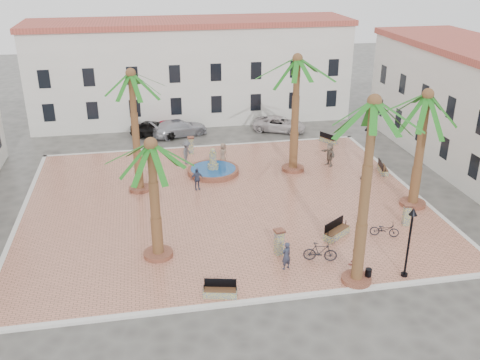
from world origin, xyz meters
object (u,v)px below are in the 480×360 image
(cyclist_a, at_px, (286,256))
(bicycle_b, at_px, (320,252))
(lamppost_s, at_px, (411,231))
(pedestrian_fountain_a, at_px, (223,153))
(car_black, at_px, (154,129))
(palm_ne, at_px, (297,72))
(pedestrian_north, at_px, (187,152))
(cyclist_b, at_px, (354,263))
(bollard_n, at_px, (191,145))
(palm_sw, at_px, (152,159))
(bench_s, at_px, (220,292))
(palm_s, at_px, (372,121))
(palm_e, at_px, (426,109))
(bicycle_a, at_px, (384,229))
(palm_nw, at_px, (132,86))
(bollard_e, at_px, (407,214))
(bollard_se, at_px, (279,242))
(car_white, at_px, (280,124))
(lamppost_e, at_px, (366,143))
(bench_se, at_px, (336,232))
(pedestrian_east, at_px, (330,154))
(car_red, at_px, (172,129))
(fountain, at_px, (213,170))
(pedestrian_fountain_b, at_px, (197,179))
(bench_ne, at_px, (328,140))
(car_silver, at_px, (179,128))
(bench_e, at_px, (383,169))

(cyclist_a, relative_size, bicycle_b, 0.87)
(lamppost_s, relative_size, pedestrian_fountain_a, 2.40)
(car_black, bearing_deg, palm_ne, -111.20)
(palm_ne, bearing_deg, pedestrian_north, 160.31)
(cyclist_b, bearing_deg, lamppost_s, 146.61)
(palm_ne, bearing_deg, bollard_n, 145.80)
(palm_sw, height_order, bench_s, palm_sw)
(bench_s, height_order, pedestrian_fountain_a, pedestrian_fountain_a)
(lamppost_s, distance_m, cyclist_a, 6.33)
(palm_s, height_order, palm_e, palm_s)
(bicycle_a, xyz_separation_m, cyclist_b, (-3.36, -3.66, 0.38))
(palm_nw, bearing_deg, bollard_e, -27.40)
(bollard_se, bearing_deg, bollard_e, 12.29)
(palm_s, height_order, car_white, palm_s)
(lamppost_e, bearing_deg, bench_se, -122.33)
(pedestrian_east, bearing_deg, car_red, -143.63)
(palm_sw, height_order, car_black, palm_sw)
(bicycle_a, xyz_separation_m, pedestrian_fountain_a, (-7.39, 13.20, 0.37))
(lamppost_s, bearing_deg, palm_ne, 96.48)
(fountain, distance_m, pedestrian_east, 9.03)
(bollard_e, distance_m, car_white, 19.66)
(bollard_e, bearing_deg, bicycle_b, -155.55)
(pedestrian_north, distance_m, car_black, 7.67)
(pedestrian_fountain_b, distance_m, car_white, 14.95)
(lamppost_e, relative_size, pedestrian_fountain_b, 2.63)
(pedestrian_fountain_b, height_order, car_black, pedestrian_fountain_b)
(bench_ne, height_order, bicycle_a, bicycle_a)
(lamppost_e, xyz_separation_m, pedestrian_fountain_b, (-12.05, 0.46, -2.00))
(fountain, height_order, car_silver, fountain)
(bench_ne, bearing_deg, cyclist_a, 125.82)
(cyclist_b, xyz_separation_m, pedestrian_fountain_a, (-4.03, 16.86, -0.01))
(lamppost_s, distance_m, bicycle_b, 4.85)
(bollard_se, height_order, pedestrian_fountain_b, pedestrian_fountain_b)
(car_red, distance_m, car_silver, 0.75)
(bench_s, bearing_deg, palm_e, 41.47)
(palm_sw, xyz_separation_m, pedestrian_north, (2.86, 13.31, -4.72))
(lamppost_e, bearing_deg, bench_s, -135.49)
(bicycle_a, xyz_separation_m, car_red, (-10.85, 21.16, 0.04))
(palm_sw, bearing_deg, bench_ne, 46.27)
(bench_se, distance_m, cyclist_a, 4.69)
(fountain, distance_m, palm_ne, 9.39)
(bollard_se, distance_m, car_white, 22.01)
(lamppost_s, relative_size, car_red, 1.03)
(car_red, bearing_deg, bench_ne, -108.92)
(pedestrian_fountain_a, height_order, car_black, pedestrian_fountain_a)
(bicycle_b, bearing_deg, cyclist_a, 118.25)
(pedestrian_north, height_order, car_silver, pedestrian_north)
(palm_nw, distance_m, pedestrian_fountain_a, 9.99)
(palm_ne, bearing_deg, bench_e, -14.90)
(pedestrian_east, xyz_separation_m, car_black, (-12.94, 9.73, -0.33))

